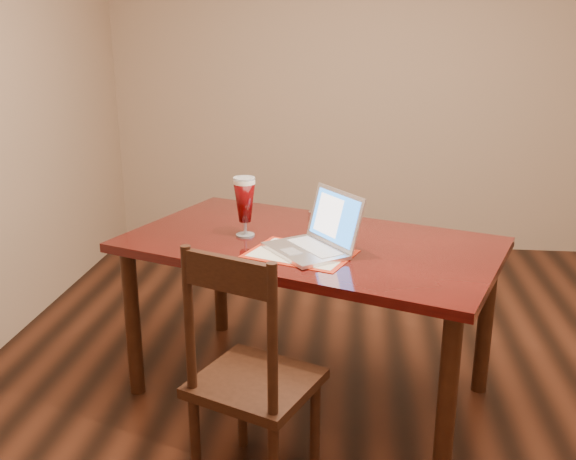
# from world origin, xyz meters

# --- Properties ---
(ground) EXTENTS (5.00, 5.00, 0.00)m
(ground) POSITION_xyz_m (0.00, 0.00, 0.00)
(ground) COLOR black
(ground) RESTS_ON ground
(room_shell) EXTENTS (4.51, 5.01, 2.71)m
(room_shell) POSITION_xyz_m (0.00, 0.00, 1.76)
(room_shell) COLOR tan
(room_shell) RESTS_ON ground
(dining_table) EXTENTS (1.93, 1.50, 1.09)m
(dining_table) POSITION_xyz_m (-0.47, 0.15, 0.71)
(dining_table) COLOR #440B09
(dining_table) RESTS_ON ground
(dining_chair) EXTENTS (0.56, 0.55, 1.02)m
(dining_chair) POSITION_xyz_m (-0.63, -0.57, 0.48)
(dining_chair) COLOR #32190D
(dining_chair) RESTS_ON ground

